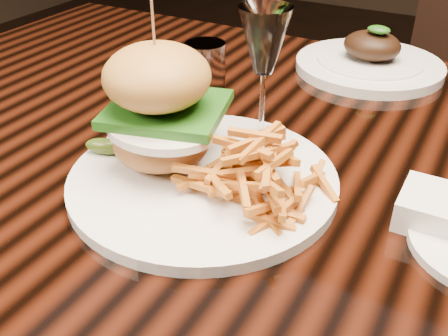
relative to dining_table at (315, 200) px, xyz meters
The scene contains 6 objects.
dining_table is the anchor object (origin of this frame).
burger_plate 0.22m from the dining_table, 128.09° to the right, with size 0.33×0.33×0.22m.
ramekin 0.20m from the dining_table, 26.73° to the right, with size 0.08×0.08×0.04m, color white.
wine_glass 0.23m from the dining_table, behind, with size 0.07×0.07×0.19m.
water_tumbler 0.28m from the dining_table, 158.02° to the left, with size 0.07×0.07×0.09m, color white.
far_dish 0.35m from the dining_table, 94.74° to the left, with size 0.27×0.27×0.09m.
Camera 1 is at (0.18, -0.60, 1.11)m, focal length 42.00 mm.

